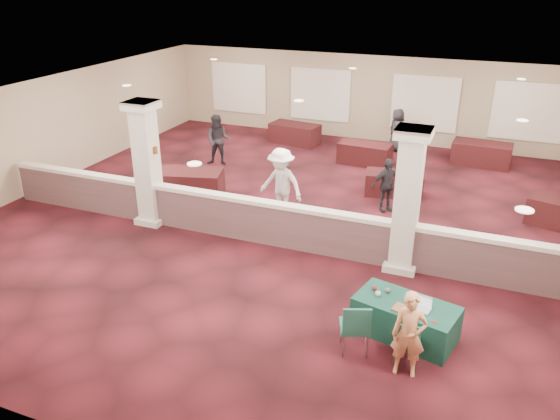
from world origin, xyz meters
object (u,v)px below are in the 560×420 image
at_px(attendee_c, 386,185).
at_px(conf_chair_side, 356,325).
at_px(near_table, 405,319).
at_px(far_table_back_right, 481,154).
at_px(conf_chair_main, 407,339).
at_px(far_table_back_left, 295,134).
at_px(far_table_back_center, 365,153).
at_px(far_table_front_left, 187,184).
at_px(attendee_b, 281,184).
at_px(woman, 409,335).
at_px(far_table_front_center, 394,184).
at_px(attendee_d, 397,130).
at_px(attendee_a, 218,140).

bearing_deg(attendee_c, conf_chair_side, -125.04).
xyz_separation_m(near_table, far_table_back_right, (0.72, 10.42, 0.04)).
relative_size(conf_chair_main, attendee_c, 0.58).
bearing_deg(near_table, far_table_back_right, 99.51).
xyz_separation_m(far_table_back_left, far_table_back_center, (3.04, -1.33, -0.02)).
distance_m(conf_chair_main, far_table_front_left, 8.75).
xyz_separation_m(far_table_back_center, attendee_b, (-1.00, -5.17, 0.61)).
xyz_separation_m(conf_chair_main, far_table_back_left, (-6.16, 11.23, -0.14)).
height_order(woman, far_table_back_left, woman).
relative_size(conf_chair_side, far_table_front_center, 0.61).
bearing_deg(far_table_back_right, attendee_c, -113.85).
bearing_deg(attendee_c, far_table_front_left, 150.12).
distance_m(far_table_front_left, attendee_d, 8.22).
height_order(near_table, conf_chair_main, conf_chair_main).
bearing_deg(conf_chair_main, near_table, 95.87).
relative_size(far_table_back_right, attendee_c, 1.27).
xyz_separation_m(far_table_back_left, attendee_a, (-1.53, -3.26, 0.48)).
bearing_deg(far_table_back_right, attendee_d, 170.43).
distance_m(far_table_back_left, far_table_back_right, 6.72).
height_order(attendee_c, attendee_d, attendee_d).
relative_size(woman, far_table_front_center, 0.92).
bearing_deg(far_table_back_right, far_table_back_left, 180.00).
bearing_deg(attendee_a, attendee_b, -54.54).
height_order(woman, attendee_d, attendee_d).
distance_m(far_table_back_center, far_table_back_right, 3.91).
bearing_deg(far_table_front_center, attendee_b, -131.72).
bearing_deg(attendee_d, attendee_a, 71.48).
bearing_deg(far_table_back_center, far_table_front_center, -58.67).
distance_m(conf_chair_side, far_table_front_left, 8.08).
relative_size(near_table, conf_chair_main, 2.06).
bearing_deg(far_table_back_left, conf_chair_main, -61.27).
height_order(far_table_front_left, far_table_back_left, far_table_front_left).
relative_size(conf_chair_main, attendee_b, 0.45).
distance_m(far_table_front_center, attendee_d, 4.32).
distance_m(far_table_front_center, far_table_back_left, 5.85).
bearing_deg(attendee_a, conf_chair_side, -61.81).
distance_m(woman, far_table_back_left, 13.01).
bearing_deg(far_table_back_center, attendee_b, -100.98).
bearing_deg(woman, far_table_back_right, 80.98).
xyz_separation_m(far_table_front_center, far_table_back_center, (-1.46, 2.40, 0.02)).
bearing_deg(attendee_b, conf_chair_main, -38.54).
height_order(woman, far_table_back_right, woman).
bearing_deg(far_table_back_left, far_table_back_center, -23.69).
height_order(conf_chair_main, far_table_back_center, conf_chair_main).
height_order(woman, attendee_c, woman).
xyz_separation_m(conf_chair_main, far_table_front_left, (-7.16, 5.03, -0.11)).
relative_size(far_table_front_left, attendee_b, 1.04).
xyz_separation_m(far_table_front_left, attendee_c, (5.51, 1.20, 0.34)).
distance_m(woman, far_table_back_center, 10.58).
bearing_deg(conf_chair_side, far_table_front_left, 120.45).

